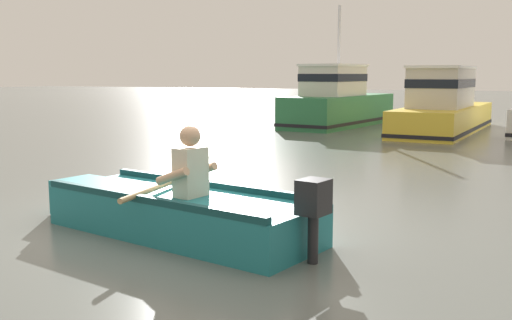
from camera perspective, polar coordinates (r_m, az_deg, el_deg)
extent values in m
plane|color=slate|center=(7.16, -4.53, -5.69)|extent=(120.00, 120.00, 0.00)
cube|color=#1E727A|center=(6.48, -7.18, -5.21)|extent=(3.26, 1.71, 0.44)
cube|color=#1E727A|center=(7.75, -16.49, -3.26)|extent=(0.52, 0.67, 0.42)
cube|color=#103F43|center=(6.08, -10.54, -3.77)|extent=(2.99, 0.70, 0.08)
cube|color=#103F43|center=(6.80, -4.25, -2.38)|extent=(2.99, 0.70, 0.08)
cube|color=teal|center=(6.37, -6.55, -3.77)|extent=(0.48, 1.05, 0.06)
cylinder|color=black|center=(5.49, 5.48, -7.11)|extent=(0.12, 0.12, 0.54)
cube|color=black|center=(5.41, 5.53, -3.53)|extent=(0.29, 0.32, 0.32)
cube|color=beige|center=(6.29, -6.27, -1.15)|extent=(0.29, 0.38, 0.52)
sphere|color=tan|center=(6.24, -6.32, 2.30)|extent=(0.22, 0.22, 0.22)
cylinder|color=tan|center=(6.17, -7.99, -1.55)|extent=(0.43, 0.18, 0.23)
cylinder|color=tan|center=(6.48, -5.27, -1.03)|extent=(0.43, 0.18, 0.23)
cylinder|color=tan|center=(6.77, -8.49, -2.24)|extent=(0.27, 1.99, 0.06)
cube|color=#287042|center=(20.23, 7.98, 4.72)|extent=(2.51, 5.67, 1.02)
cube|color=black|center=(20.26, 7.96, 3.79)|extent=(2.55, 5.71, 0.10)
cube|color=silver|center=(19.75, 7.43, 7.48)|extent=(1.68, 2.47, 0.94)
cube|color=black|center=(19.75, 7.43, 7.82)|extent=(1.71, 2.50, 0.24)
cube|color=white|center=(19.75, 7.46, 8.96)|extent=(1.76, 2.59, 0.08)
cylinder|color=silver|center=(20.09, 7.92, 10.31)|extent=(0.10, 0.10, 2.92)
cube|color=gold|center=(18.84, 17.58, 3.77)|extent=(2.26, 6.85, 0.76)
cube|color=black|center=(18.86, 17.55, 3.02)|extent=(2.30, 6.90, 0.10)
cube|color=beige|center=(18.20, 17.33, 6.59)|extent=(1.59, 2.92, 1.11)
cube|color=black|center=(18.20, 17.35, 7.03)|extent=(1.62, 2.96, 0.24)
cube|color=white|center=(18.20, 17.41, 8.46)|extent=(1.67, 3.07, 0.08)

